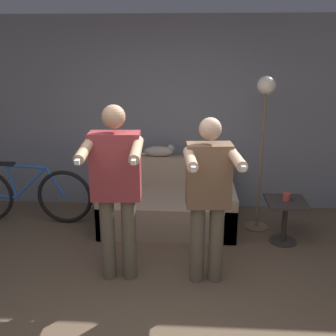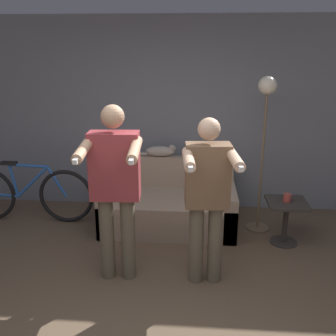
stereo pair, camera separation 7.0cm
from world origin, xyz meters
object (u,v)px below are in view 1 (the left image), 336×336
(cup, at_px, (286,197))
(couch, at_px, (168,206))
(person_left, at_px, (116,183))
(floor_lamp, at_px, (264,114))
(cat, at_px, (159,151))
(side_table, at_px, (285,213))
(person_right, at_px, (208,193))
(bicycle, at_px, (25,195))

(cup, bearing_deg, couch, 164.86)
(person_left, height_order, floor_lamp, floor_lamp)
(person_left, xyz_separation_m, cat, (0.27, 1.60, -0.11))
(side_table, xyz_separation_m, cup, (-0.00, 0.00, 0.19))
(person_right, bearing_deg, cup, 38.23)
(side_table, relative_size, bicycle, 0.30)
(cup, xyz_separation_m, bicycle, (-3.21, 0.36, -0.19))
(person_right, xyz_separation_m, bicycle, (-2.28, 1.23, -0.55))
(side_table, bearing_deg, cup, 128.71)
(cat, xyz_separation_m, bicycle, (-1.70, -0.37, -0.51))
(couch, relative_size, cat, 3.22)
(side_table, height_order, bicycle, bicycle)
(person_right, xyz_separation_m, cup, (0.93, 0.87, -0.36))
(person_right, bearing_deg, person_left, 174.92)
(person_left, bearing_deg, couch, 68.51)
(cat, relative_size, floor_lamp, 0.27)
(cat, distance_m, cup, 1.71)
(floor_lamp, xyz_separation_m, bicycle, (-2.96, 0.00, -1.07))
(person_right, bearing_deg, floor_lamp, 56.19)
(person_right, relative_size, bicycle, 0.92)
(floor_lamp, bearing_deg, person_right, -118.92)
(person_left, bearing_deg, bicycle, 136.24)
(cat, relative_size, side_table, 0.99)
(person_left, relative_size, side_table, 3.33)
(person_right, bearing_deg, side_table, 37.96)
(cat, bearing_deg, bicycle, -167.68)
(person_right, distance_m, side_table, 1.39)
(person_right, relative_size, floor_lamp, 0.86)
(couch, relative_size, person_right, 1.02)
(cup, bearing_deg, bicycle, 173.63)
(person_left, xyz_separation_m, bicycle, (-1.43, 1.23, -0.62))
(floor_lamp, bearing_deg, side_table, -54.85)
(couch, bearing_deg, bicycle, -179.61)
(cup, bearing_deg, person_left, -154.04)
(person_left, xyz_separation_m, floor_lamp, (1.53, 1.22, 0.45))
(person_right, xyz_separation_m, floor_lamp, (0.68, 1.23, 0.52))
(side_table, distance_m, bicycle, 3.24)
(person_right, bearing_deg, couch, 104.77)
(side_table, height_order, cup, cup)
(person_left, relative_size, cup, 18.69)
(cat, distance_m, bicycle, 1.82)
(bicycle, bearing_deg, floor_lamp, -0.03)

